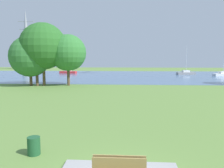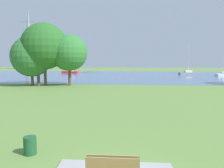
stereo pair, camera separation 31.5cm
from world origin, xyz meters
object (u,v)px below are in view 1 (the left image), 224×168
(sailboat_gray, at_px, (186,73))
(tree_mid_shore, at_px, (43,46))
(tree_east_far, at_px, (68,53))
(bench_facing_water, at_px, (119,168))
(tree_west_far, at_px, (36,54))
(sailboat_white, at_px, (223,74))
(litter_bin, at_px, (34,146))
(tree_east_near, at_px, (30,56))
(electricity_pylon, at_px, (26,40))
(sailboat_red, at_px, (68,72))

(sailboat_gray, distance_m, tree_mid_shore, 39.81)
(tree_mid_shore, distance_m, tree_east_far, 3.89)
(sailboat_gray, distance_m, tree_east_far, 36.72)
(bench_facing_water, relative_size, tree_mid_shore, 0.19)
(sailboat_gray, distance_m, tree_west_far, 40.56)
(tree_mid_shore, bearing_deg, sailboat_white, 31.94)
(litter_bin, height_order, tree_east_far, tree_east_far)
(tree_mid_shore, bearing_deg, tree_east_near, -174.90)
(litter_bin, height_order, electricity_pylon, electricity_pylon)
(litter_bin, relative_size, tree_east_near, 0.10)
(sailboat_gray, xyz_separation_m, electricity_pylon, (-54.81, 26.57, 11.06))
(litter_bin, height_order, tree_west_far, tree_west_far)
(tree_east_near, height_order, tree_mid_shore, tree_mid_shore)
(tree_west_far, distance_m, electricity_pylon, 60.15)
(litter_bin, relative_size, electricity_pylon, 0.03)
(sailboat_white, xyz_separation_m, sailboat_red, (-40.00, 7.57, 0.00))
(bench_facing_water, relative_size, sailboat_white, 0.25)
(tree_west_far, bearing_deg, tree_mid_shore, 14.01)
(tree_west_far, bearing_deg, electricity_pylon, 115.12)
(tree_east_near, xyz_separation_m, tree_west_far, (1.02, -0.07, 0.31))
(bench_facing_water, distance_m, tree_mid_shore, 30.88)
(bench_facing_water, bearing_deg, tree_mid_shore, 114.75)
(bench_facing_water, xyz_separation_m, tree_east_near, (-14.74, 27.39, 4.08))
(electricity_pylon, bearing_deg, tree_east_near, -65.74)
(tree_east_near, distance_m, electricity_pylon, 59.70)
(tree_east_near, bearing_deg, tree_west_far, -3.93)
(litter_bin, relative_size, tree_west_far, 0.11)
(litter_bin, xyz_separation_m, sailboat_white, (27.18, 48.10, 0.06))
(tree_east_far, bearing_deg, sailboat_white, 34.17)
(tree_west_far, bearing_deg, tree_east_far, 9.43)
(sailboat_gray, height_order, tree_mid_shore, tree_mid_shore)
(sailboat_gray, height_order, tree_east_near, tree_east_near)
(tree_east_near, bearing_deg, tree_mid_shore, 5.10)
(sailboat_white, height_order, electricity_pylon, electricity_pylon)
(litter_bin, distance_m, sailboat_gray, 56.43)
(litter_bin, bearing_deg, sailboat_white, 60.53)
(sailboat_white, bearing_deg, tree_east_near, -149.25)
(tree_mid_shore, relative_size, tree_east_far, 1.22)
(litter_bin, distance_m, electricity_pylon, 87.67)
(tree_mid_shore, xyz_separation_m, electricity_pylon, (-26.39, 53.87, 5.43))
(bench_facing_water, xyz_separation_m, sailboat_white, (23.33, 50.05, -0.01))
(bench_facing_water, height_order, litter_bin, bench_facing_water)
(sailboat_red, bearing_deg, bench_facing_water, -73.86)
(sailboat_gray, distance_m, tree_east_near, 41.23)
(sailboat_red, xyz_separation_m, tree_east_far, (7.68, -29.51, 4.64))
(sailboat_red, height_order, electricity_pylon, electricity_pylon)
(tree_west_far, bearing_deg, sailboat_red, 95.56)
(electricity_pylon, bearing_deg, litter_bin, -66.09)
(litter_bin, relative_size, tree_east_far, 0.10)
(sailboat_gray, xyz_separation_m, sailboat_white, (7.62, -4.83, -0.01))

